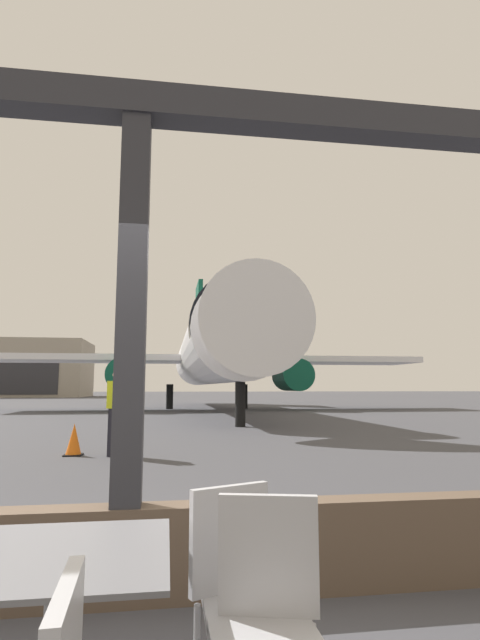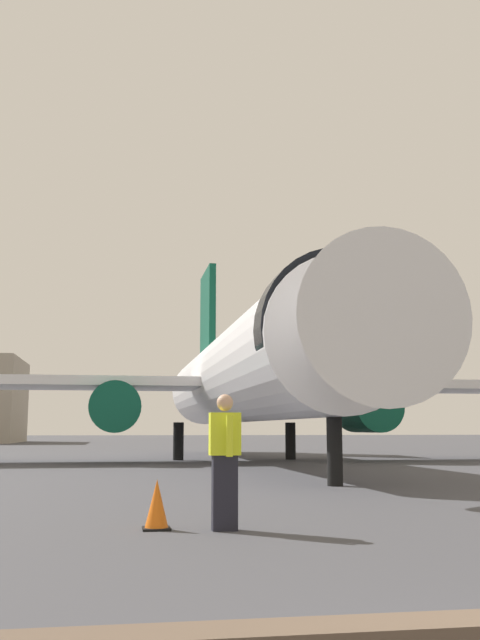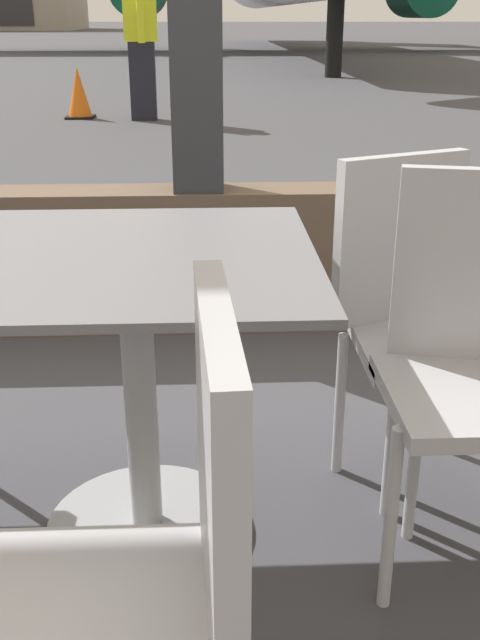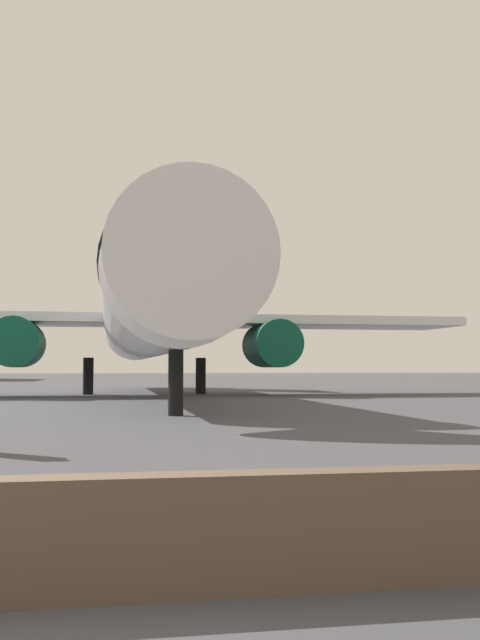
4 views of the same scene
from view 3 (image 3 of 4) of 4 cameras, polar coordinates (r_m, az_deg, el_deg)
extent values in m
plane|color=#424247|center=(43.05, -2.82, 20.63)|extent=(220.00, 220.00, 0.00)
cube|color=brown|center=(3.18, -3.05, 4.71)|extent=(7.91, 0.24, 0.60)
cube|color=slate|center=(1.70, -8.24, 4.77)|extent=(0.83, 0.83, 0.02)
cylinder|color=#9EA0A5|center=(1.85, -7.59, -6.53)|extent=(0.08, 0.08, 0.74)
cylinder|color=#9EA0A5|center=(2.05, -7.07, -15.29)|extent=(0.52, 0.52, 0.03)
cube|color=#B2B2B7|center=(2.05, 14.53, -1.94)|extent=(0.40, 0.40, 0.04)
cube|color=#B2B2B7|center=(2.10, 12.06, 6.10)|extent=(0.38, 0.19, 0.46)
cylinder|color=#B2B2B7|center=(1.94, 13.19, -10.68)|extent=(0.03, 0.03, 0.44)
cylinder|color=#B2B2B7|center=(2.36, 14.59, -4.55)|extent=(0.03, 0.03, 0.44)
cylinder|color=#B2B2B7|center=(2.17, 7.64, -6.43)|extent=(0.03, 0.03, 0.44)
cube|color=#B2B2B7|center=(1.76, 17.61, -5.67)|extent=(0.40, 0.40, 0.04)
cylinder|color=#B2B2B7|center=(1.72, 11.44, -14.80)|extent=(0.03, 0.03, 0.46)
cylinder|color=#B2B2B7|center=(2.00, 11.49, -8.99)|extent=(0.03, 0.03, 0.46)
cube|color=#B2B2B7|center=(1.14, -11.28, -22.14)|extent=(0.40, 0.40, 0.04)
cube|color=#B2B2B7|center=(0.98, -1.62, -11.63)|extent=(0.06, 0.40, 0.45)
cylinder|color=black|center=(17.05, 7.24, 20.55)|extent=(0.36, 0.36, 1.56)
cylinder|color=black|center=(31.27, -2.05, 21.44)|extent=(0.44, 0.44, 1.56)
cylinder|color=black|center=(31.70, 7.31, 21.30)|extent=(0.44, 0.44, 1.56)
cube|color=black|center=(9.98, -7.43, 17.65)|extent=(0.32, 0.20, 0.95)
cube|color=yellow|center=(9.95, -7.66, 21.95)|extent=(0.40, 0.22, 0.55)
cylinder|color=yellow|center=(10.19, -7.70, 21.81)|extent=(0.09, 0.09, 0.52)
cylinder|color=yellow|center=(9.71, -7.61, 21.80)|extent=(0.09, 0.09, 0.52)
cone|color=orange|center=(10.32, -12.24, 16.63)|extent=(0.32, 0.32, 0.64)
cube|color=black|center=(10.35, -12.10, 14.95)|extent=(0.36, 0.36, 0.03)
camera|label=1|loc=(0.47, 148.67, -4.54)|focal=27.36mm
camera|label=2|loc=(2.21, -83.70, 3.43)|focal=41.06mm
camera|label=4|loc=(1.40, 116.14, -15.57)|focal=41.51mm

